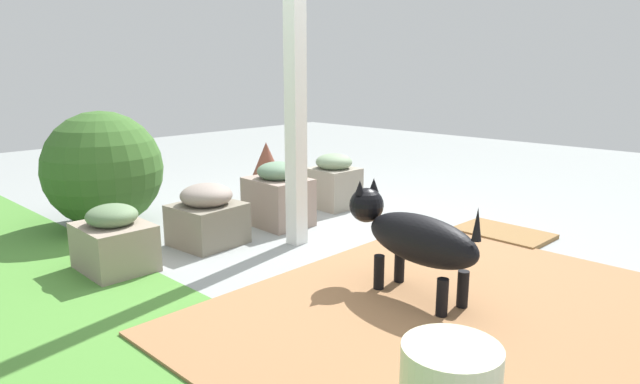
{
  "coord_description": "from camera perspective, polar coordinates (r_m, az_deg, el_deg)",
  "views": [
    {
      "loc": [
        -2.39,
        2.49,
        1.15
      ],
      "look_at": [
        -0.0,
        0.01,
        0.37
      ],
      "focal_mm": 30.67,
      "sensor_mm": 36.0,
      "label": 1
    }
  ],
  "objects": [
    {
      "name": "stone_planter_mid",
      "position": [
        3.7,
        -11.68,
        -2.46
      ],
      "size": [
        0.43,
        0.45,
        0.41
      ],
      "color": "gray",
      "rests_on": "ground"
    },
    {
      "name": "stone_planter_far",
      "position": [
        3.39,
        -20.69,
        -4.77
      ],
      "size": [
        0.45,
        0.37,
        0.39
      ],
      "color": "gray",
      "rests_on": "ground"
    },
    {
      "name": "brick_path",
      "position": [
        2.77,
        12.62,
        -11.93
      ],
      "size": [
        1.8,
        2.4,
        0.02
      ],
      "primitive_type": "cube",
      "color": "#976A44",
      "rests_on": "ground"
    },
    {
      "name": "ground_plane",
      "position": [
        3.64,
        0.07,
        -5.66
      ],
      "size": [
        12.0,
        12.0,
        0.0
      ],
      "primitive_type": "plane",
      "color": "gray"
    },
    {
      "name": "porch_pillar",
      "position": [
        3.52,
        -2.63,
        15.18
      ],
      "size": [
        0.1,
        0.1,
        2.6
      ],
      "primitive_type": "cube",
      "color": "white",
      "rests_on": "ground"
    },
    {
      "name": "doormat",
      "position": [
        4.07,
        18.56,
        -4.09
      ],
      "size": [
        0.64,
        0.43,
        0.03
      ],
      "primitive_type": "cube",
      "rotation": [
        0.0,
        0.0,
        -0.03
      ],
      "color": "olive",
      "rests_on": "ground"
    },
    {
      "name": "stone_planter_near",
      "position": [
        4.08,
        -4.38,
        -0.42
      ],
      "size": [
        0.47,
        0.39,
        0.48
      ],
      "color": "gray",
      "rests_on": "ground"
    },
    {
      "name": "round_shrub",
      "position": [
        4.31,
        -21.69,
        2.21
      ],
      "size": [
        0.85,
        0.85,
        0.85
      ],
      "primitive_type": "sphere",
      "color": "#345D25",
      "rests_on": "ground"
    },
    {
      "name": "dog",
      "position": [
        2.79,
        9.57,
        -4.52
      ],
      "size": [
        0.83,
        0.3,
        0.57
      ],
      "color": "black",
      "rests_on": "ground"
    },
    {
      "name": "stone_planter_nearest",
      "position": [
        4.59,
        1.45,
        1.09
      ],
      "size": [
        0.38,
        0.36,
        0.46
      ],
      "color": "gray",
      "rests_on": "ground"
    },
    {
      "name": "terracotta_pot_spiky",
      "position": [
        4.84,
        -5.59,
        1.98
      ],
      "size": [
        0.29,
        0.29,
        0.52
      ],
      "color": "#B96841",
      "rests_on": "ground"
    }
  ]
}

